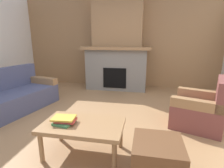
{
  "coord_description": "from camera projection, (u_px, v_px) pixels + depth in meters",
  "views": [
    {
      "loc": [
        0.84,
        -2.49,
        1.44
      ],
      "look_at": [
        0.23,
        0.65,
        0.62
      ],
      "focal_mm": 28.39,
      "sensor_mm": 36.0,
      "label": 1
    }
  ],
  "objects": [
    {
      "name": "armchair",
      "position": [
        201.0,
        110.0,
        2.95
      ],
      "size": [
        0.97,
        0.97,
        0.85
      ],
      "color": "brown",
      "rests_on": "ground"
    },
    {
      "name": "wall_back_wood_panel",
      "position": [
        119.0,
        42.0,
        5.4
      ],
      "size": [
        6.0,
        0.12,
        2.7
      ],
      "primitive_type": "cube",
      "color": "#997047",
      "rests_on": "ground"
    },
    {
      "name": "ottoman",
      "position": [
        157.0,
        158.0,
        1.89
      ],
      "size": [
        0.52,
        0.52,
        0.4
      ],
      "primitive_type": "cube",
      "color": "brown",
      "rests_on": "ground"
    },
    {
      "name": "ground",
      "position": [
        90.0,
        130.0,
        2.88
      ],
      "size": [
        9.0,
        9.0,
        0.0
      ],
      "primitive_type": "plane",
      "color": "#9E754C"
    },
    {
      "name": "coffee_table",
      "position": [
        83.0,
        127.0,
        2.19
      ],
      "size": [
        1.0,
        0.6,
        0.43
      ],
      "color": "#997047",
      "rests_on": "ground"
    },
    {
      "name": "fireplace",
      "position": [
        117.0,
        49.0,
        5.09
      ],
      "size": [
        1.9,
        0.82,
        2.7
      ],
      "color": "gray",
      "rests_on": "ground"
    },
    {
      "name": "book_stack_near_edge",
      "position": [
        65.0,
        120.0,
        2.17
      ],
      "size": [
        0.3,
        0.25,
        0.08
      ],
      "color": "#3D7F4C",
      "rests_on": "coffee_table"
    },
    {
      "name": "couch",
      "position": [
        10.0,
        97.0,
        3.58
      ],
      "size": [
        1.2,
        1.94,
        0.85
      ],
      "color": "#474C6B",
      "rests_on": "ground"
    }
  ]
}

